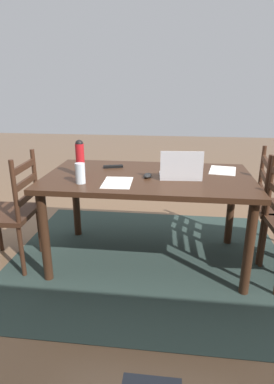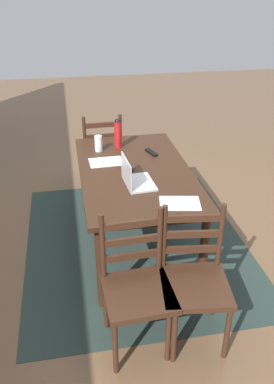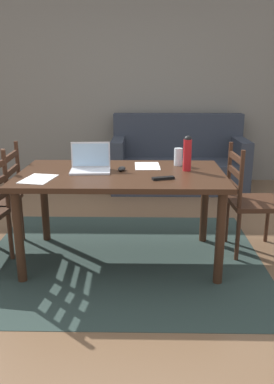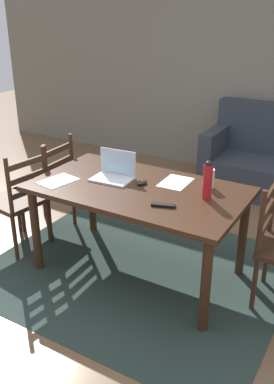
{
  "view_description": "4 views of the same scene",
  "coord_description": "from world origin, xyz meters",
  "px_view_note": "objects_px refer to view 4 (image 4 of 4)",
  "views": [
    {
      "loc": [
        -0.2,
        2.42,
        1.46
      ],
      "look_at": [
        0.11,
        -0.14,
        0.57
      ],
      "focal_mm": 29.36,
      "sensor_mm": 36.0,
      "label": 1
    },
    {
      "loc": [
        -3.06,
        0.55,
        2.25
      ],
      "look_at": [
        -0.06,
        -0.0,
        0.58
      ],
      "focal_mm": 37.57,
      "sensor_mm": 36.0,
      "label": 2
    },
    {
      "loc": [
        0.18,
        -3.05,
        1.52
      ],
      "look_at": [
        0.12,
        0.13,
        0.56
      ],
      "focal_mm": 36.5,
      "sensor_mm": 36.0,
      "label": 3
    },
    {
      "loc": [
        1.54,
        -2.63,
        2.06
      ],
      "look_at": [
        -0.04,
        0.05,
        0.69
      ],
      "focal_mm": 40.04,
      "sensor_mm": 36.0,
      "label": 4
    }
  ],
  "objects_px": {
    "chair_left_near": "(19,200)",
    "tv_remote": "(163,205)",
    "dining_table": "(138,198)",
    "drinking_glass": "(210,179)",
    "laptop": "(115,172)",
    "chair_left_far": "(48,186)",
    "computer_mouse": "(142,182)",
    "water_bottle": "(208,179)"
  },
  "relations": [
    {
      "from": "chair_left_near",
      "to": "water_bottle",
      "type": "distance_m",
      "value": 1.73
    },
    {
      "from": "chair_left_near",
      "to": "water_bottle",
      "type": "bearing_deg",
      "value": 9.2
    },
    {
      "from": "tv_remote",
      "to": "computer_mouse",
      "type": "bearing_deg",
      "value": 32.66
    },
    {
      "from": "drinking_glass",
      "to": "laptop",
      "type": "bearing_deg",
      "value": -164.14
    },
    {
      "from": "laptop",
      "to": "chair_left_far",
      "type": "bearing_deg",
      "value": 171.29
    },
    {
      "from": "drinking_glass",
      "to": "water_bottle",
      "type": "bearing_deg",
      "value": -74.06
    },
    {
      "from": "chair_left_near",
      "to": "laptop",
      "type": "height_order",
      "value": "laptop"
    },
    {
      "from": "chair_left_near",
      "to": "water_bottle",
      "type": "xyz_separation_m",
      "value": [
        1.65,
        0.27,
        0.45
      ]
    },
    {
      "from": "chair_left_far",
      "to": "chair_left_near",
      "type": "height_order",
      "value": "same"
    },
    {
      "from": "chair_left_far",
      "to": "tv_remote",
      "type": "bearing_deg",
      "value": -15.58
    },
    {
      "from": "drinking_glass",
      "to": "chair_left_far",
      "type": "bearing_deg",
      "value": -177.24
    },
    {
      "from": "dining_table",
      "to": "chair_left_near",
      "type": "bearing_deg",
      "value": -170.14
    },
    {
      "from": "dining_table",
      "to": "tv_remote",
      "type": "distance_m",
      "value": 0.4
    },
    {
      "from": "laptop",
      "to": "tv_remote",
      "type": "height_order",
      "value": "laptop"
    },
    {
      "from": "dining_table",
      "to": "water_bottle",
      "type": "bearing_deg",
      "value": 7.82
    },
    {
      "from": "drinking_glass",
      "to": "tv_remote",
      "type": "xyz_separation_m",
      "value": [
        -0.15,
        -0.48,
        -0.07
      ]
    },
    {
      "from": "computer_mouse",
      "to": "chair_left_far",
      "type": "bearing_deg",
      "value": -175.28
    },
    {
      "from": "chair_left_near",
      "to": "water_bottle",
      "type": "height_order",
      "value": "water_bottle"
    },
    {
      "from": "computer_mouse",
      "to": "drinking_glass",
      "type": "bearing_deg",
      "value": 34.56
    },
    {
      "from": "chair_left_near",
      "to": "tv_remote",
      "type": "relative_size",
      "value": 5.59
    },
    {
      "from": "chair_left_far",
      "to": "computer_mouse",
      "type": "bearing_deg",
      "value": -6.62
    },
    {
      "from": "dining_table",
      "to": "laptop",
      "type": "xyz_separation_m",
      "value": [
        -0.26,
        0.06,
        0.15
      ]
    },
    {
      "from": "tv_remote",
      "to": "laptop",
      "type": "bearing_deg",
      "value": 47.45
    },
    {
      "from": "chair_left_near",
      "to": "drinking_glass",
      "type": "bearing_deg",
      "value": 16.13
    },
    {
      "from": "dining_table",
      "to": "chair_left_near",
      "type": "height_order",
      "value": "chair_left_near"
    },
    {
      "from": "laptop",
      "to": "drinking_glass",
      "type": "distance_m",
      "value": 0.76
    },
    {
      "from": "chair_left_far",
      "to": "computer_mouse",
      "type": "relative_size",
      "value": 9.5
    },
    {
      "from": "computer_mouse",
      "to": "tv_remote",
      "type": "height_order",
      "value": "computer_mouse"
    },
    {
      "from": "drinking_glass",
      "to": "computer_mouse",
      "type": "bearing_deg",
      "value": -156.77
    },
    {
      "from": "dining_table",
      "to": "computer_mouse",
      "type": "xyz_separation_m",
      "value": [
        -0.0,
        0.06,
        0.11
      ]
    },
    {
      "from": "computer_mouse",
      "to": "dining_table",
      "type": "bearing_deg",
      "value": -77.16
    },
    {
      "from": "chair_left_near",
      "to": "dining_table",
      "type": "bearing_deg",
      "value": 9.86
    },
    {
      "from": "laptop",
      "to": "drinking_glass",
      "type": "height_order",
      "value": "laptop"
    },
    {
      "from": "dining_table",
      "to": "chair_left_near",
      "type": "distance_m",
      "value": 1.15
    },
    {
      "from": "chair_left_near",
      "to": "tv_remote",
      "type": "xyz_separation_m",
      "value": [
        1.44,
        -0.02,
        0.31
      ]
    },
    {
      "from": "laptop",
      "to": "tv_remote",
      "type": "distance_m",
      "value": 0.64
    },
    {
      "from": "chair_left_far",
      "to": "water_bottle",
      "type": "xyz_separation_m",
      "value": [
        1.65,
        -0.12,
        0.45
      ]
    },
    {
      "from": "chair_left_near",
      "to": "laptop",
      "type": "xyz_separation_m",
      "value": [
        0.86,
        0.25,
        0.36
      ]
    },
    {
      "from": "chair_left_near",
      "to": "tv_remote",
      "type": "height_order",
      "value": "chair_left_near"
    },
    {
      "from": "water_bottle",
      "to": "drinking_glass",
      "type": "xyz_separation_m",
      "value": [
        -0.06,
        0.19,
        -0.07
      ]
    },
    {
      "from": "chair_left_near",
      "to": "tv_remote",
      "type": "bearing_deg",
      "value": -0.72
    },
    {
      "from": "chair_left_near",
      "to": "computer_mouse",
      "type": "bearing_deg",
      "value": 12.89
    }
  ]
}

